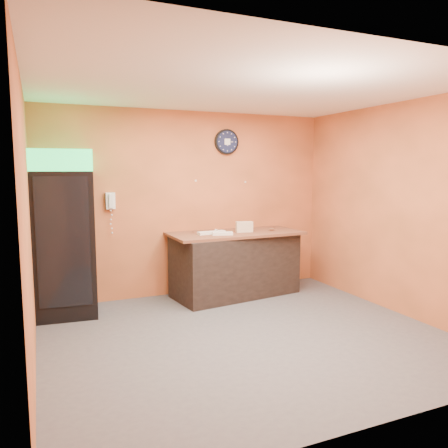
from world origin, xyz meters
TOP-DOWN VIEW (x-y plane):
  - floor at (0.00, 0.00)m, footprint 4.50×4.50m
  - back_wall at (0.00, 2.00)m, footprint 4.50×0.02m
  - left_wall at (-2.25, 0.00)m, footprint 0.02×4.00m
  - right_wall at (2.25, 0.00)m, footprint 0.02×4.00m
  - ceiling at (0.00, 0.00)m, footprint 4.50×4.00m
  - beverage_cooler at (-1.85, 1.60)m, footprint 0.83×0.84m
  - prep_counter at (0.59, 1.58)m, footprint 1.97×1.08m
  - wall_clock at (0.61, 1.97)m, footprint 0.39×0.06m
  - wall_phone at (-1.20, 1.95)m, footprint 0.13×0.11m
  - butcher_paper at (0.59, 1.58)m, footprint 2.02×0.98m
  - sub_roll_stack at (0.70, 1.51)m, footprint 0.27×0.13m
  - wrapped_sandwich_left at (0.11, 1.52)m, footprint 0.29×0.13m
  - wrapped_sandwich_mid at (0.29, 1.38)m, footprint 0.32×0.20m
  - wrapped_sandwich_right at (0.27, 1.57)m, footprint 0.28×0.16m
  - kitchen_tool at (0.27, 1.59)m, footprint 0.07×0.07m

SIDE VIEW (x-z plane):
  - floor at x=0.00m, z-range 0.00..0.00m
  - prep_counter at x=0.59m, z-range 0.00..0.94m
  - butcher_paper at x=0.59m, z-range 0.94..0.98m
  - wrapped_sandwich_right at x=0.27m, z-range 0.98..1.01m
  - wrapped_sandwich_left at x=0.11m, z-range 0.98..1.02m
  - wrapped_sandwich_mid at x=0.29m, z-range 0.98..1.02m
  - kitchen_tool at x=0.27m, z-range 0.98..1.04m
  - sub_roll_stack at x=0.70m, z-range 0.98..1.14m
  - beverage_cooler at x=-1.85m, z-range -0.02..2.14m
  - back_wall at x=0.00m, z-range 0.00..2.80m
  - left_wall at x=-2.25m, z-range 0.00..2.80m
  - right_wall at x=2.25m, z-range 0.00..2.80m
  - wall_phone at x=-1.20m, z-range 1.36..1.60m
  - wall_clock at x=0.61m, z-range 2.15..2.55m
  - ceiling at x=0.00m, z-range 2.79..2.81m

